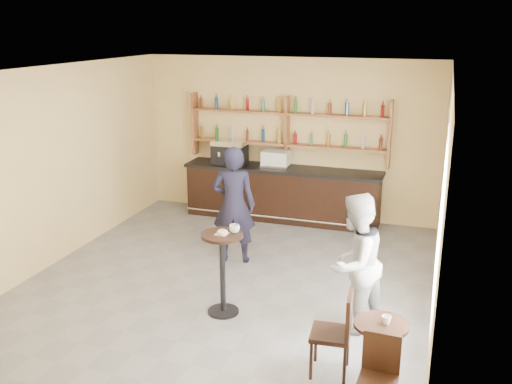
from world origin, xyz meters
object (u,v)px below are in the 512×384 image
(espresso_machine, at_px, (230,152))
(chair_south, at_px, (378,381))
(patron_second, at_px, (354,263))
(pastry_case, at_px, (276,159))
(man_main, at_px, (234,205))
(cafe_table, at_px, (379,354))
(pedestal_table, at_px, (223,274))
(bar_counter, at_px, (282,193))
(chair_west, at_px, (331,333))

(espresso_machine, height_order, chair_south, espresso_machine)
(espresso_machine, relative_size, patron_second, 0.37)
(pastry_case, bearing_deg, patron_second, -51.26)
(man_main, xyz_separation_m, cafe_table, (2.70, -2.71, -0.60))
(pastry_case, bearing_deg, man_main, -81.71)
(pedestal_table, distance_m, patron_second, 1.78)
(patron_second, bearing_deg, pastry_case, -126.20)
(espresso_machine, bearing_deg, man_main, -65.55)
(pedestal_table, height_order, patron_second, patron_second)
(bar_counter, height_order, cafe_table, bar_counter)
(man_main, bearing_deg, patron_second, 131.95)
(man_main, xyz_separation_m, chair_south, (2.75, -3.31, -0.54))
(chair_west, xyz_separation_m, chair_south, (0.60, -0.65, -0.06))
(espresso_machine, relative_size, chair_west, 0.66)
(pastry_case, xyz_separation_m, pedestal_table, (0.44, -4.03, -0.66))
(pastry_case, bearing_deg, bar_counter, 9.55)
(man_main, bearing_deg, espresso_machine, -80.13)
(cafe_table, xyz_separation_m, chair_south, (0.05, -0.60, 0.07))
(chair_south, xyz_separation_m, patron_second, (-0.52, 1.71, 0.47))
(pastry_case, xyz_separation_m, patron_second, (2.17, -3.89, -0.32))
(bar_counter, bearing_deg, espresso_machine, 180.00)
(man_main, bearing_deg, cafe_table, 122.46)
(pedestal_table, distance_m, chair_west, 1.90)
(bar_counter, height_order, man_main, man_main)
(bar_counter, distance_m, pastry_case, 0.71)
(man_main, bearing_deg, chair_south, 117.29)
(pastry_case, bearing_deg, chair_west, -57.53)
(pedestal_table, xyz_separation_m, chair_south, (2.26, -1.57, -0.14))
(patron_second, bearing_deg, cafe_table, 47.55)
(patron_second, bearing_deg, chair_west, 20.38)
(bar_counter, distance_m, chair_west, 5.33)
(espresso_machine, bearing_deg, bar_counter, 2.20)
(espresso_machine, xyz_separation_m, man_main, (0.94, -2.29, -0.34))
(pedestal_table, xyz_separation_m, patron_second, (1.74, 0.14, 0.34))
(espresso_machine, height_order, pastry_case, espresso_machine)
(man_main, height_order, patron_second, man_main)
(pedestal_table, distance_m, chair_south, 2.76)
(espresso_machine, relative_size, chair_south, 0.76)
(pastry_case, height_order, patron_second, patron_second)
(bar_counter, relative_size, pedestal_table, 3.43)
(espresso_machine, distance_m, cafe_table, 6.26)
(chair_south, relative_size, patron_second, 0.48)
(chair_west, relative_size, patron_second, 0.55)
(bar_counter, distance_m, pedestal_table, 4.04)
(pastry_case, distance_m, chair_south, 6.27)
(cafe_table, bearing_deg, espresso_machine, 125.98)
(pedestal_table, bearing_deg, patron_second, 4.63)
(bar_counter, distance_m, chair_south, 6.16)
(pastry_case, height_order, man_main, man_main)
(man_main, relative_size, patron_second, 1.07)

